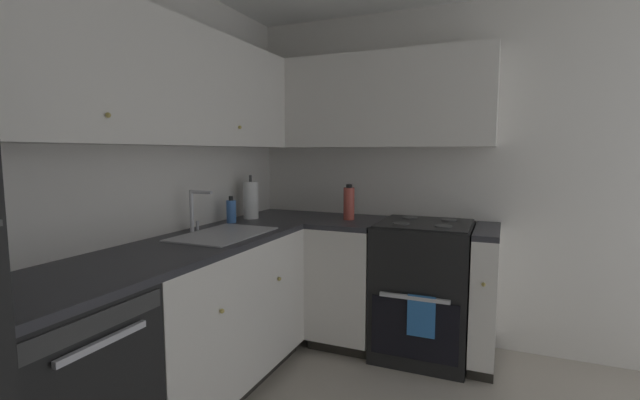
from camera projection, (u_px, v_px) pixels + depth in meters
wall_back at (95, 190)px, 2.17m from camera, size 3.51×0.05×2.43m
wall_right at (478, 179)px, 3.10m from camera, size 0.05×3.46×2.43m
lower_cabinets_back at (208, 318)px, 2.53m from camera, size 1.34×0.62×0.88m
countertop_back at (206, 241)px, 2.48m from camera, size 2.54×0.60×0.03m
lower_cabinets_right at (380, 287)px, 3.12m from camera, size 0.62×1.24×0.88m
countertop_right at (381, 224)px, 3.07m from camera, size 0.60×1.24×0.03m
oven_range at (424, 288)px, 3.02m from camera, size 0.68×0.62×1.06m
upper_cabinets_back at (160, 83)px, 2.29m from camera, size 2.22×0.34×0.65m
upper_cabinets_right at (365, 102)px, 3.17m from camera, size 0.32×1.79×0.65m
sink at (224, 241)px, 2.59m from camera, size 0.62×0.40×0.10m
faucet at (195, 208)px, 2.66m from camera, size 0.07×0.16×0.26m
soap_bottle at (231, 211)px, 3.02m from camera, size 0.07×0.07×0.19m
paper_towel_roll at (251, 200)px, 3.20m from camera, size 0.11×0.11×0.33m
oil_bottle at (349, 203)px, 3.15m from camera, size 0.08×0.08×0.26m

